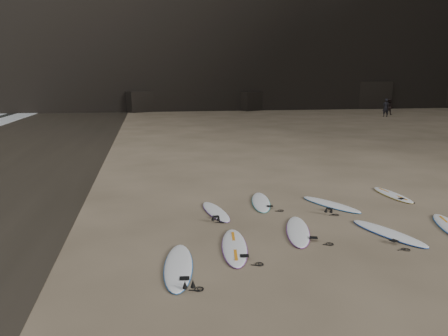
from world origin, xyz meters
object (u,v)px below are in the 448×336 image
object	(u,v)px
surfboard_0	(178,266)
person_a	(386,108)
person_b	(389,107)
surfboard_2	(298,231)
surfboard_1	(234,246)
surfboard_8	(393,195)
surfboard_6	(261,202)
surfboard_7	(331,204)
surfboard_3	(388,233)
surfboard_5	(216,211)

from	to	relation	value
surfboard_0	person_a	distance (m)	42.35
person_b	person_a	bearing A→B (deg)	103.70
surfboard_2	person_b	world-z (taller)	person_b
surfboard_1	surfboard_8	world-z (taller)	surfboard_1
surfboard_0	surfboard_6	bearing A→B (deg)	62.20
surfboard_7	surfboard_3	bearing A→B (deg)	-108.28
surfboard_7	person_a	distance (m)	36.07
surfboard_1	surfboard_5	xyz separation A→B (m)	(-0.00, 2.96, -0.01)
surfboard_1	surfboard_5	world-z (taller)	surfboard_1
surfboard_1	person_a	xyz separation A→B (m)	(23.31, 33.44, 0.92)
surfboard_0	surfboard_1	world-z (taller)	surfboard_0
surfboard_1	surfboard_8	distance (m)	7.58
surfboard_5	surfboard_7	world-z (taller)	surfboard_7
surfboard_0	surfboard_7	distance (m)	6.65
surfboard_5	person_a	size ratio (longest dim) A/B	1.14
surfboard_0	surfboard_6	distance (m)	5.60
surfboard_1	surfboard_8	size ratio (longest dim) A/B	1.12
surfboard_7	person_b	world-z (taller)	person_b
surfboard_3	surfboard_5	xyz separation A→B (m)	(-4.30, 2.72, -0.00)
person_a	person_b	size ratio (longest dim) A/B	1.11
surfboard_3	surfboard_7	size ratio (longest dim) A/B	1.04
surfboard_1	person_a	distance (m)	40.77
surfboard_3	surfboard_7	world-z (taller)	surfboard_3
surfboard_6	person_b	xyz separation A→B (m)	(23.24, 31.72, 0.82)
surfboard_6	surfboard_7	distance (m)	2.32
surfboard_0	surfboard_5	size ratio (longest dim) A/B	1.15
surfboard_6	person_b	world-z (taller)	person_b
surfboard_7	person_a	xyz separation A→B (m)	(19.43, 30.38, 0.92)
surfboard_2	surfboard_5	distance (m)	2.89
surfboard_5	surfboard_7	bearing A→B (deg)	-7.12
surfboard_1	surfboard_3	xyz separation A→B (m)	(4.30, 0.23, -0.00)
surfboard_6	surfboard_1	bearing A→B (deg)	-103.25
surfboard_5	surfboard_8	bearing A→B (deg)	-1.27
surfboard_1	surfboard_2	xyz separation A→B (m)	(1.94, 0.81, -0.00)
surfboard_6	person_a	xyz separation A→B (m)	(21.65, 29.70, 0.92)
surfboard_0	surfboard_8	world-z (taller)	surfboard_0
surfboard_8	surfboard_7	bearing A→B (deg)	-167.82
surfboard_2	surfboard_7	size ratio (longest dim) A/B	1.05
surfboard_1	surfboard_5	distance (m)	2.96
surfboard_6	person_b	size ratio (longest dim) A/B	1.38
surfboard_3	person_b	world-z (taller)	person_b
surfboard_2	person_b	bearing A→B (deg)	72.35
surfboard_2	surfboard_3	xyz separation A→B (m)	(2.36, -0.58, -0.00)
surfboard_5	surfboard_8	size ratio (longest dim) A/B	0.99
surfboard_2	surfboard_5	size ratio (longest dim) A/B	1.13
surfboard_1	person_a	world-z (taller)	person_a
surfboard_5	surfboard_0	bearing A→B (deg)	-119.24
surfboard_7	surfboard_6	bearing A→B (deg)	136.18
surfboard_0	person_b	size ratio (longest dim) A/B	1.47
surfboard_0	surfboard_3	size ratio (longest dim) A/B	1.04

